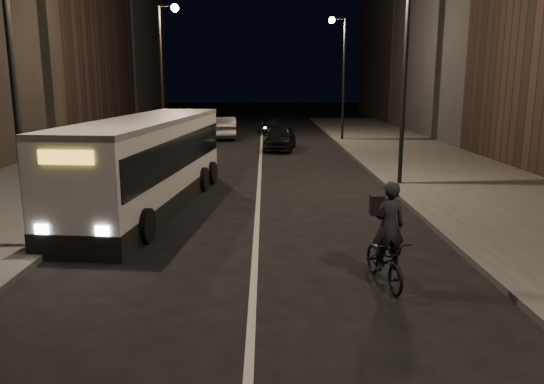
{
  "coord_description": "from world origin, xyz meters",
  "views": [
    {
      "loc": [
        0.25,
        -8.65,
        4.18
      ],
      "look_at": [
        0.42,
        3.99,
        1.5
      ],
      "focal_mm": 35.0,
      "sensor_mm": 36.0,
      "label": 1
    }
  ],
  "objects_px": {
    "streetlight_right_far": "(340,62)",
    "streetlight_left_far": "(165,58)",
    "car_near": "(280,138)",
    "streetlight_right_mid": "(399,48)",
    "car_mid": "(224,128)",
    "streetlight_left_near": "(20,27)",
    "cyclist_on_bicycle": "(386,251)",
    "car_far": "(272,127)",
    "city_bus": "(148,159)"
  },
  "relations": [
    {
      "from": "streetlight_right_far",
      "to": "streetlight_left_far",
      "type": "distance_m",
      "value": 12.24
    },
    {
      "from": "streetlight_left_far",
      "to": "car_near",
      "type": "height_order",
      "value": "streetlight_left_far"
    },
    {
      "from": "streetlight_right_mid",
      "to": "car_mid",
      "type": "relative_size",
      "value": 1.69
    },
    {
      "from": "streetlight_left_far",
      "to": "car_mid",
      "type": "height_order",
      "value": "streetlight_left_far"
    },
    {
      "from": "streetlight_left_near",
      "to": "cyclist_on_bicycle",
      "type": "relative_size",
      "value": 3.64
    },
    {
      "from": "streetlight_left_near",
      "to": "car_mid",
      "type": "relative_size",
      "value": 1.69
    },
    {
      "from": "car_far",
      "to": "streetlight_right_mid",
      "type": "bearing_deg",
      "value": -81.48
    },
    {
      "from": "cyclist_on_bicycle",
      "to": "streetlight_right_far",
      "type": "bearing_deg",
      "value": 75.47
    },
    {
      "from": "streetlight_right_far",
      "to": "car_far",
      "type": "relative_size",
      "value": 2.11
    },
    {
      "from": "streetlight_right_mid",
      "to": "streetlight_right_far",
      "type": "height_order",
      "value": "same"
    },
    {
      "from": "streetlight_left_far",
      "to": "city_bus",
      "type": "bearing_deg",
      "value": -82.6
    },
    {
      "from": "streetlight_left_near",
      "to": "city_bus",
      "type": "height_order",
      "value": "streetlight_left_near"
    },
    {
      "from": "streetlight_right_mid",
      "to": "cyclist_on_bicycle",
      "type": "xyz_separation_m",
      "value": [
        -2.61,
        -10.28,
        -4.62
      ]
    },
    {
      "from": "streetlight_right_far",
      "to": "car_mid",
      "type": "distance_m",
      "value": 9.43
    },
    {
      "from": "streetlight_right_mid",
      "to": "car_near",
      "type": "relative_size",
      "value": 1.89
    },
    {
      "from": "streetlight_right_far",
      "to": "streetlight_left_near",
      "type": "distance_m",
      "value": 26.26
    },
    {
      "from": "streetlight_left_near",
      "to": "streetlight_right_far",
      "type": "bearing_deg",
      "value": 66.04
    },
    {
      "from": "streetlight_right_mid",
      "to": "car_near",
      "type": "height_order",
      "value": "streetlight_right_mid"
    },
    {
      "from": "streetlight_left_far",
      "to": "car_far",
      "type": "height_order",
      "value": "streetlight_left_far"
    },
    {
      "from": "cyclist_on_bicycle",
      "to": "streetlight_left_near",
      "type": "bearing_deg",
      "value": 155.32
    },
    {
      "from": "streetlight_right_far",
      "to": "city_bus",
      "type": "xyz_separation_m",
      "value": [
        -8.93,
        -19.32,
        -3.74
      ]
    },
    {
      "from": "streetlight_left_far",
      "to": "cyclist_on_bicycle",
      "type": "xyz_separation_m",
      "value": [
        8.06,
        -20.28,
        -4.62
      ]
    },
    {
      "from": "streetlight_left_far",
      "to": "city_bus",
      "type": "distance_m",
      "value": 13.95
    },
    {
      "from": "streetlight_left_far",
      "to": "car_mid",
      "type": "relative_size",
      "value": 1.69
    },
    {
      "from": "cyclist_on_bicycle",
      "to": "car_mid",
      "type": "height_order",
      "value": "cyclist_on_bicycle"
    },
    {
      "from": "cyclist_on_bicycle",
      "to": "car_far",
      "type": "relative_size",
      "value": 0.58
    },
    {
      "from": "streetlight_right_mid",
      "to": "city_bus",
      "type": "relative_size",
      "value": 0.72
    },
    {
      "from": "streetlight_right_far",
      "to": "car_far",
      "type": "xyz_separation_m",
      "value": [
        -4.53,
        5.35,
        -4.8
      ]
    },
    {
      "from": "streetlight_right_mid",
      "to": "car_mid",
      "type": "bearing_deg",
      "value": 114.32
    },
    {
      "from": "streetlight_left_near",
      "to": "car_near",
      "type": "bearing_deg",
      "value": 71.53
    },
    {
      "from": "streetlight_left_far",
      "to": "car_mid",
      "type": "xyz_separation_m",
      "value": [
        2.62,
        7.8,
        -4.57
      ]
    },
    {
      "from": "car_mid",
      "to": "car_far",
      "type": "relative_size",
      "value": 1.25
    },
    {
      "from": "city_bus",
      "to": "streetlight_left_near",
      "type": "bearing_deg",
      "value": -103.79
    },
    {
      "from": "streetlight_left_near",
      "to": "city_bus",
      "type": "bearing_deg",
      "value": 69.68
    },
    {
      "from": "streetlight_right_far",
      "to": "car_far",
      "type": "bearing_deg",
      "value": 130.27
    },
    {
      "from": "car_mid",
      "to": "cyclist_on_bicycle",
      "type": "bearing_deg",
      "value": 96.72
    },
    {
      "from": "streetlight_right_mid",
      "to": "cyclist_on_bicycle",
      "type": "relative_size",
      "value": 3.64
    },
    {
      "from": "city_bus",
      "to": "car_far",
      "type": "xyz_separation_m",
      "value": [
        4.4,
        24.67,
        -1.06
      ]
    },
    {
      "from": "streetlight_left_far",
      "to": "car_near",
      "type": "distance_m",
      "value": 8.1
    },
    {
      "from": "streetlight_left_near",
      "to": "city_bus",
      "type": "relative_size",
      "value": 0.72
    },
    {
      "from": "streetlight_left_near",
      "to": "car_far",
      "type": "relative_size",
      "value": 2.11
    },
    {
      "from": "streetlight_left_far",
      "to": "car_near",
      "type": "relative_size",
      "value": 1.89
    },
    {
      "from": "streetlight_right_far",
      "to": "car_far",
      "type": "height_order",
      "value": "streetlight_right_far"
    },
    {
      "from": "streetlight_right_mid",
      "to": "streetlight_right_far",
      "type": "distance_m",
      "value": 16.0
    },
    {
      "from": "car_near",
      "to": "city_bus",
      "type": "bearing_deg",
      "value": -100.52
    },
    {
      "from": "cyclist_on_bicycle",
      "to": "car_mid",
      "type": "bearing_deg",
      "value": 92.09
    },
    {
      "from": "streetlight_right_far",
      "to": "cyclist_on_bicycle",
      "type": "bearing_deg",
      "value": -95.66
    },
    {
      "from": "city_bus",
      "to": "cyclist_on_bicycle",
      "type": "relative_size",
      "value": 5.03
    },
    {
      "from": "streetlight_right_mid",
      "to": "car_far",
      "type": "xyz_separation_m",
      "value": [
        -4.53,
        21.35,
        -4.8
      ]
    },
    {
      "from": "streetlight_left_far",
      "to": "cyclist_on_bicycle",
      "type": "distance_m",
      "value": 22.31
    }
  ]
}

